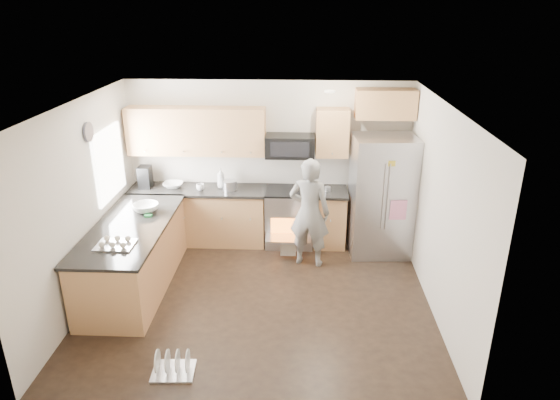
{
  "coord_description": "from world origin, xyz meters",
  "views": [
    {
      "loc": [
        0.55,
        -5.72,
        3.72
      ],
      "look_at": [
        0.25,
        0.5,
        1.23
      ],
      "focal_mm": 32.0,
      "sensor_mm": 36.0,
      "label": 1
    }
  ],
  "objects_px": {
    "person": "(309,213)",
    "dish_rack": "(173,367)",
    "refrigerator": "(381,196)",
    "stove_range": "(289,205)"
  },
  "relations": [
    {
      "from": "refrigerator",
      "to": "dish_rack",
      "type": "xyz_separation_m",
      "value": [
        -2.57,
        -2.93,
        -0.86
      ]
    },
    {
      "from": "dish_rack",
      "to": "refrigerator",
      "type": "bearing_deg",
      "value": 48.8
    },
    {
      "from": "stove_range",
      "to": "dish_rack",
      "type": "distance_m",
      "value": 3.43
    },
    {
      "from": "stove_range",
      "to": "dish_rack",
      "type": "bearing_deg",
      "value": -109.96
    },
    {
      "from": "person",
      "to": "dish_rack",
      "type": "height_order",
      "value": "person"
    },
    {
      "from": "stove_range",
      "to": "refrigerator",
      "type": "bearing_deg",
      "value": -9.74
    },
    {
      "from": "stove_range",
      "to": "refrigerator",
      "type": "relative_size",
      "value": 0.96
    },
    {
      "from": "person",
      "to": "dish_rack",
      "type": "bearing_deg",
      "value": 72.16
    },
    {
      "from": "person",
      "to": "dish_rack",
      "type": "relative_size",
      "value": 3.55
    },
    {
      "from": "person",
      "to": "dish_rack",
      "type": "distance_m",
      "value": 2.99
    }
  ]
}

